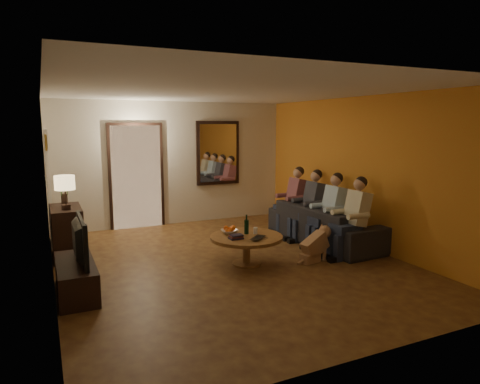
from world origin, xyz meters
name	(u,v)px	position (x,y,z in m)	size (l,w,h in m)	color
floor	(231,263)	(0.00, 0.00, 0.00)	(5.00, 6.00, 0.01)	#482413
ceiling	(230,91)	(0.00, 0.00, 2.60)	(5.00, 6.00, 0.01)	white
back_wall	(174,164)	(0.00, 3.00, 1.30)	(5.00, 0.02, 2.60)	beige
front_wall	(369,219)	(0.00, -3.00, 1.30)	(5.00, 0.02, 2.60)	beige
left_wall	(48,190)	(-2.50, 0.00, 1.30)	(0.02, 6.00, 2.60)	beige
right_wall	(362,172)	(2.50, 0.00, 1.30)	(0.02, 6.00, 2.60)	beige
orange_accent	(361,172)	(2.49, 0.00, 1.30)	(0.01, 6.00, 2.60)	orange
kitchen_doorway	(136,177)	(-0.80, 2.98, 1.05)	(1.00, 0.06, 2.10)	#FFE0A5
door_trim	(137,177)	(-0.80, 2.97, 1.05)	(1.12, 0.04, 2.22)	black
fridge_glimpse	(149,184)	(-0.55, 2.98, 0.90)	(0.45, 0.03, 1.70)	silver
mirror_frame	(218,153)	(1.00, 2.96, 1.50)	(1.00, 0.05, 1.40)	black
mirror_glass	(218,153)	(1.00, 2.93, 1.50)	(0.86, 0.02, 1.26)	white
white_door	(49,188)	(-2.46, 2.30, 1.02)	(0.06, 0.85, 2.04)	white
framed_art	(46,142)	(-2.47, 1.30, 1.85)	(0.03, 0.28, 0.24)	#B28C33
art_canvas	(47,142)	(-2.46, 1.30, 1.85)	(0.01, 0.22, 0.18)	brown
dresser	(67,232)	(-2.25, 1.39, 0.41)	(0.45, 0.92, 0.82)	black
table_lamp	(65,192)	(-2.25, 1.17, 1.09)	(0.30, 0.30, 0.54)	beige
flower_vase	(64,192)	(-2.25, 1.61, 1.04)	(0.14, 0.14, 0.44)	red
tv_stand	(76,278)	(-2.25, -0.28, 0.20)	(0.45, 1.23, 0.41)	black
tv	(74,240)	(-2.25, -0.28, 0.69)	(0.13, 0.98, 0.57)	black
sofa	(325,224)	(2.02, 0.36, 0.34)	(0.92, 2.36, 0.69)	black
person_a	(354,221)	(1.92, -0.54, 0.60)	(0.60, 0.40, 1.20)	tan
person_b	(331,214)	(1.92, 0.06, 0.60)	(0.60, 0.40, 1.20)	tan
person_c	(311,208)	(1.92, 0.66, 0.60)	(0.60, 0.40, 1.20)	tan
person_d	(293,202)	(1.92, 1.26, 0.60)	(0.60, 0.40, 1.20)	tan
dog	(315,244)	(1.23, -0.46, 0.28)	(0.56, 0.24, 0.56)	#A2744A
coffee_table	(246,250)	(0.20, -0.15, 0.23)	(1.10, 1.10, 0.45)	brown
bowl	(230,232)	(0.02, 0.07, 0.48)	(0.26, 0.26, 0.06)	white
oranges	(230,227)	(0.02, 0.07, 0.55)	(0.20, 0.20, 0.08)	#E65813
wine_bottle	(247,224)	(0.25, -0.05, 0.60)	(0.07, 0.07, 0.31)	black
wine_glass	(255,231)	(0.38, -0.10, 0.50)	(0.06, 0.06, 0.10)	silver
book_stack	(236,237)	(-0.02, -0.25, 0.48)	(0.20, 0.15, 0.07)	black
laptop	(261,239)	(0.30, -0.43, 0.46)	(0.33, 0.21, 0.03)	black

